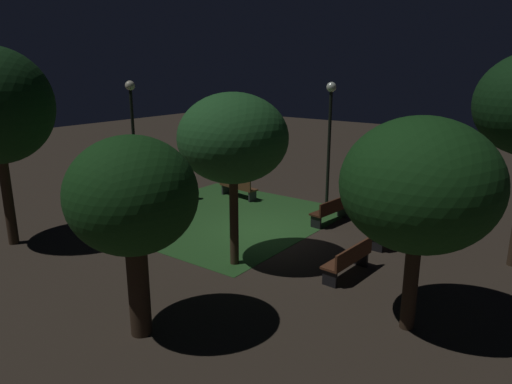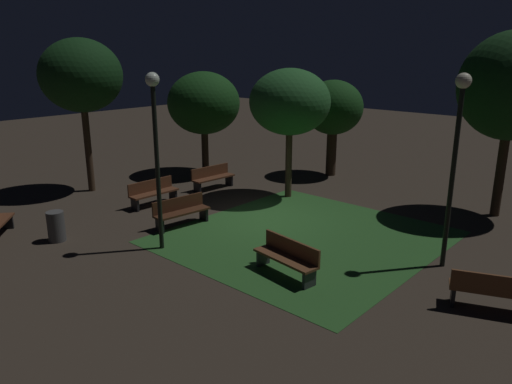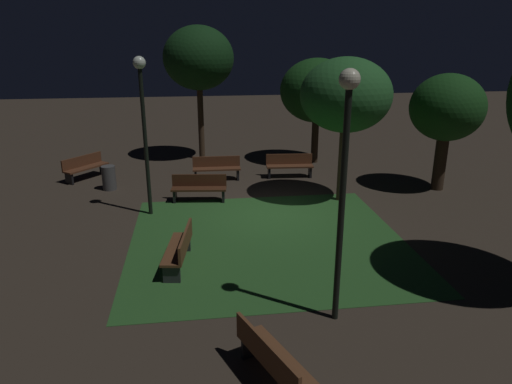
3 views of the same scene
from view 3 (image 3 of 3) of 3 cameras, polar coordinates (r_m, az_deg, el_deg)
name	(u,v)px [view 3 (image 3 of 3)]	position (r m, az deg, el deg)	size (l,w,h in m)	color
ground_plane	(269,214)	(14.33, 1.65, -2.77)	(60.00, 60.00, 0.00)	#3D3328
grass_lawn	(267,240)	(12.56, 1.40, -5.94)	(7.27, 6.94, 0.01)	#2D6028
bench_by_lamp	(289,165)	(18.06, 4.13, 3.35)	(1.83, 0.60, 0.88)	brown
bench_path_side	(217,167)	(17.72, -4.87, 3.03)	(1.81, 0.52, 0.88)	brown
bench_near_trees	(273,360)	(7.61, 2.13, -19.96)	(1.12, 1.85, 0.88)	brown
bench_lawn_edge	(199,187)	(15.45, -7.00, 0.60)	(1.84, 0.68, 0.88)	#422314
bench_front_left	(180,248)	(11.18, -9.29, -6.75)	(0.72, 1.85, 0.88)	brown
bench_front_right	(85,167)	(18.95, -20.27, 2.95)	(1.51, 1.70, 0.88)	brown
tree_tall_center	(346,96)	(15.06, 10.97, 11.55)	(2.87, 2.87, 4.64)	#423021
tree_near_wall	(447,109)	(17.30, 22.40, 9.41)	(2.50, 2.50, 4.05)	#38281C
tree_back_left	(199,59)	(20.35, -7.07, 15.94)	(2.96, 2.96, 5.67)	#423021
tree_back_right	(317,91)	(19.91, 7.48, 12.21)	(3.07, 3.07, 4.38)	#38281C
lamp_post_near_wall	(345,159)	(8.21, 10.83, 3.99)	(0.36, 0.36, 4.73)	black
lamp_post_plaza_east	(143,111)	(13.93, -13.70, 9.65)	(0.36, 0.36, 4.70)	black
trash_bin	(109,178)	(17.32, -17.61, 1.67)	(0.48, 0.48, 0.87)	#4C4C4C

